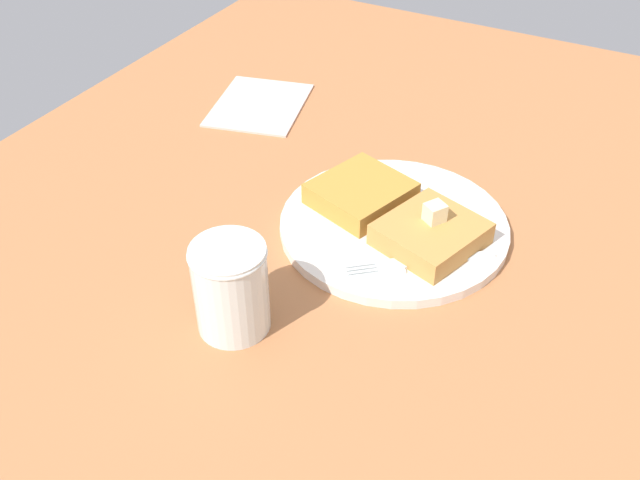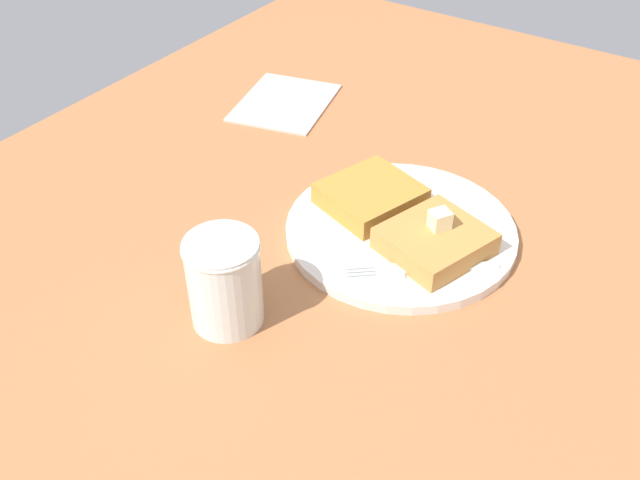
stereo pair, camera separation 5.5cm
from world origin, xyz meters
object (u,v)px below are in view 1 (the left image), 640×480
Objects in this scene: plate at (393,225)px; fork at (412,264)px; napkin at (259,105)px; syrup_jar at (231,292)px.

fork is at bearing 127.82° from plate.
plate reaches higher than napkin.
fork is 40.83cm from napkin.
fork is 0.86× the size of napkin.
plate is 1.93× the size of fork.
napkin is at bearing -61.27° from syrup_jar.
fork reaches higher than napkin.
plate is at bearing -52.18° from fork.
fork reaches higher than plate.
plate is at bearing -110.34° from syrup_jar.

